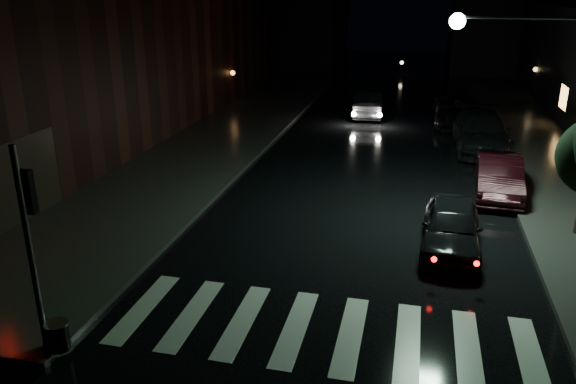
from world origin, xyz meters
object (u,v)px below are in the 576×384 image
Objects in this scene: parked_car_d at (459,112)px; oncoming_car at (368,104)px; parked_car_b at (499,176)px; parked_car_a at (451,227)px; parked_car_c at (481,132)px.

parked_car_d is 5.11m from oncoming_car.
parked_car_b is 13.45m from oncoming_car.
parked_car_d is at bearing 97.91° from parked_car_b.
parked_car_b is 0.78× the size of parked_car_d.
parked_car_a is 0.88× the size of oncoming_car.
parked_car_a is at bearing -93.60° from parked_car_d.
parked_car_a is at bearing -106.56° from parked_car_b.
parked_car_c is 1.27× the size of oncoming_car.
parked_car_c is at bearing -81.08° from parked_car_d.
oncoming_car is (-5.79, 12.14, 0.04)m from parked_car_b.
oncoming_car reaches higher than parked_car_a.
parked_car_c is 8.23m from oncoming_car.
parked_car_a is 11.25m from parked_car_c.
parked_car_c is (1.72, 11.12, 0.15)m from parked_car_a.
parked_car_d is (0.97, 15.81, 0.09)m from parked_car_a.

